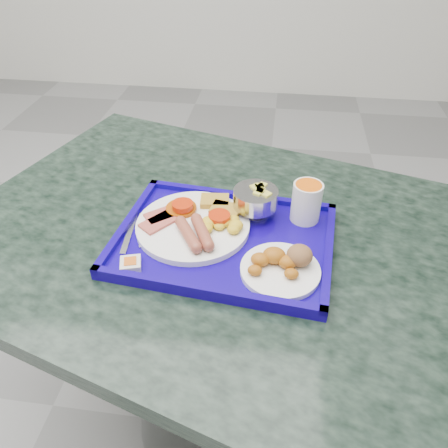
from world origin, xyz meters
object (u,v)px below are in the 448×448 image
Objects in this scene: tray at (224,240)px; table at (235,299)px; main_plate at (197,223)px; fruit_bowl at (256,199)px; juice_cup at (307,201)px; bread_plate at (282,265)px.

table is at bearing 52.89° from tray.
fruit_bowl is at bearing 27.66° from main_plate.
tray is 5.33× the size of juice_cup.
fruit_bowl is (0.06, 0.10, 0.05)m from tray.
juice_cup is at bearing 28.84° from tray.
juice_cup is (0.15, 0.07, 0.27)m from table.
fruit_bowl is 0.11m from juice_cup.
juice_cup is at bearing 75.75° from bread_plate.
bread_plate is 1.56× the size of fruit_bowl.
fruit_bowl is at bearing -179.45° from juice_cup.
main_plate is 0.23m from bread_plate.
tray is 3.11× the size of bread_plate.
table is 16.04× the size of juice_cup.
table is 0.25m from main_plate.
tray reaches higher than table.
bread_plate is at bearing -47.37° from table.
bread_plate reaches higher than table.
main_plate is 2.50× the size of fruit_bowl.
tray is 0.21m from juice_cup.
juice_cup is at bearing 0.55° from fruit_bowl.
juice_cup reaches higher than fruit_bowl.
bread_plate is at bearing -69.08° from fruit_bowl.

